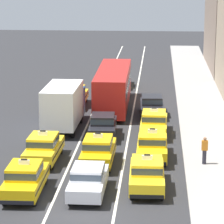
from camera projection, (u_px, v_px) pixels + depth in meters
name	position (u px, v px, depth m)	size (l,w,h in m)	color
ground_plane	(82.00, 211.00, 29.97)	(160.00, 160.00, 0.00)	#2B2B2D
lane_stripe_left_center	(93.00, 113.00, 49.46)	(0.14, 80.00, 0.01)	silver
lane_stripe_center_right	(133.00, 113.00, 49.23)	(0.14, 80.00, 0.01)	silver
sidewalk_curb	(208.00, 130.00, 43.95)	(4.00, 90.00, 0.15)	#9E9993
taxi_left_nearest	(25.00, 178.00, 31.92)	(1.88, 4.59, 1.96)	black
taxi_left_second	(44.00, 147.00, 37.22)	(1.87, 4.58, 1.96)	black
box_truck_left_third	(64.00, 104.00, 44.43)	(2.36, 6.99, 3.27)	black
taxi_left_fourth	(74.00, 96.00, 51.54)	(1.88, 4.58, 1.96)	black
sedan_center_nearest	(88.00, 179.00, 31.83)	(1.79, 4.31, 1.58)	black
taxi_center_second	(98.00, 150.00, 36.70)	(1.85, 4.57, 1.96)	black
sedan_center_third	(103.00, 125.00, 42.47)	(1.91, 4.36, 1.58)	black
bus_center_fourth	(113.00, 86.00, 50.67)	(2.63, 11.23, 3.22)	black
taxi_center_fifth	(120.00, 77.00, 59.64)	(1.82, 4.56, 1.96)	black
taxi_right_nearest	(147.00, 173.00, 32.67)	(1.90, 4.59, 1.96)	black
taxi_right_second	(152.00, 145.00, 37.70)	(1.83, 4.56, 1.96)	black
taxi_right_third	(154.00, 122.00, 42.98)	(1.89, 4.59, 1.96)	black
sedan_right_fourth	(152.00, 105.00, 48.34)	(1.95, 4.37, 1.58)	black
pedestrian_near_crosswalk	(205.00, 150.00, 36.27)	(0.36, 0.24, 1.65)	#23232D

